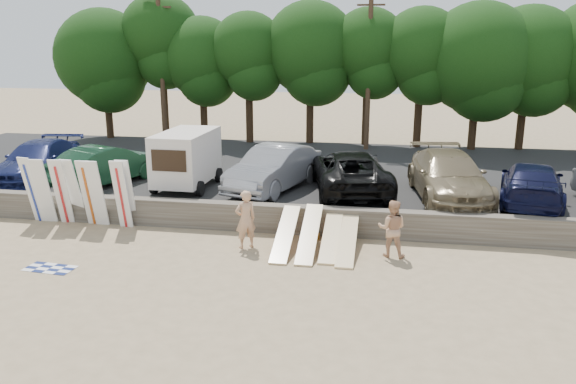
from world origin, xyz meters
name	(u,v)px	position (x,y,z in m)	size (l,w,h in m)	color
ground	(278,264)	(0.00, 0.00, 0.00)	(120.00, 120.00, 0.00)	tan
seawall	(294,219)	(0.00, 3.00, 0.50)	(44.00, 0.50, 1.00)	#6B6356
parking_lot	(319,175)	(0.00, 10.50, 0.35)	(44.00, 14.50, 0.70)	#282828
treeline	(356,53)	(1.20, 17.39, 5.98)	(34.40, 6.62, 8.74)	#382616
utility_poles	(369,64)	(2.00, 16.00, 5.43)	(25.80, 0.26, 9.00)	#473321
box_trailer	(187,157)	(-4.97, 5.90, 2.02)	(2.17, 3.75, 2.35)	silver
car_0	(38,161)	(-11.98, 6.24, 1.52)	(2.30, 5.65, 1.64)	#161E4E
car_1	(107,164)	(-8.61, 6.03, 1.52)	(1.74, 4.99, 1.64)	#143821
car_2	(274,168)	(-1.37, 6.25, 1.59)	(1.88, 5.38, 1.77)	gray
car_3	(350,171)	(1.73, 6.43, 1.54)	(2.79, 6.06, 1.68)	black
car_4	(449,176)	(5.54, 6.06, 1.59)	(2.48, 6.10, 1.77)	#796A4D
car_5	(532,184)	(8.53, 5.83, 1.47)	(2.16, 5.32, 1.54)	black
surfboard_upright_0	(32,190)	(-9.78, 2.45, 1.28)	(0.50, 0.06, 2.60)	white
surfboard_upright_1	(44,191)	(-9.25, 2.38, 1.27)	(0.50, 0.06, 2.60)	white
surfboard_upright_2	(61,192)	(-8.57, 2.42, 1.27)	(0.50, 0.06, 2.60)	white
surfboard_upright_3	(74,191)	(-8.18, 2.61, 1.26)	(0.50, 0.06, 2.60)	white
surfboard_upright_4	(88,193)	(-7.50, 2.43, 1.27)	(0.50, 0.06, 2.60)	white
surfboard_upright_5	(97,194)	(-7.15, 2.38, 1.27)	(0.50, 0.06, 2.60)	white
surfboard_upright_6	(127,193)	(-6.10, 2.63, 1.28)	(0.50, 0.06, 2.60)	white
surfboard_upright_7	(121,195)	(-6.18, 2.36, 1.28)	(0.50, 0.06, 2.60)	white
surfboard_low_0	(285,233)	(-0.01, 1.34, 0.54)	(0.56, 3.00, 0.07)	#FCDB9F
surfboard_low_1	(309,233)	(0.79, 1.33, 0.59)	(0.56, 3.00, 0.07)	#FCDB9F
surfboard_low_2	(331,235)	(1.48, 1.60, 0.48)	(0.56, 3.00, 0.07)	#FCDB9F
surfboard_low_3	(347,240)	(2.02, 1.39, 0.43)	(0.56, 3.00, 0.07)	#FCDB9F
beachgoer_a	(245,219)	(-1.31, 1.24, 0.98)	(0.71, 0.47, 1.96)	tan
beachgoer_b	(392,229)	(3.41, 1.30, 0.92)	(0.89, 0.70, 1.84)	tan
cooler	(346,237)	(1.91, 2.40, 0.16)	(0.38, 0.30, 0.32)	#23822B
gear_bag	(314,237)	(0.81, 2.40, 0.11)	(0.30, 0.25, 0.22)	#C77517
beach_towel	(50,268)	(-6.69, -1.52, 0.01)	(1.50, 1.50, 0.00)	white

